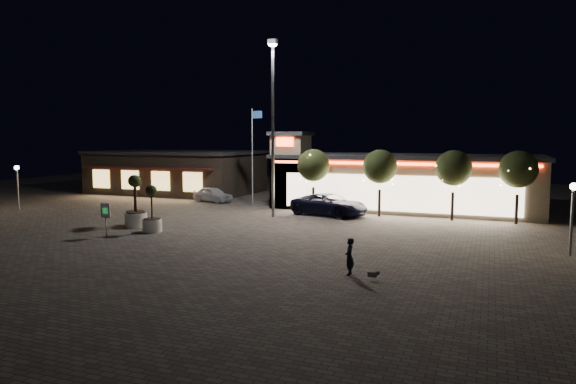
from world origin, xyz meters
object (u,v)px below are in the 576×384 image
at_px(white_sedan, 213,194).
at_px(planter_left, 135,210).
at_px(planter_mid, 152,217).
at_px(pickup_truck, 329,205).
at_px(valet_sign, 106,213).
at_px(pedestrian, 349,257).

relative_size(white_sedan, planter_left, 1.20).
bearing_deg(white_sedan, planter_left, -156.76).
xyz_separation_m(planter_left, planter_mid, (2.41, -1.50, -0.14)).
bearing_deg(pickup_truck, planter_left, 145.56).
height_order(planter_left, valet_sign, planter_left).
xyz_separation_m(pedestrian, planter_left, (-15.89, 6.67, 0.25)).
relative_size(pickup_truck, white_sedan, 1.45).
distance_m(planter_left, valet_sign, 3.86).
bearing_deg(white_sedan, valet_sign, -155.22).
distance_m(white_sedan, planter_left, 12.74).
xyz_separation_m(pickup_truck, planter_mid, (-7.91, -10.23, 0.08)).
distance_m(pickup_truck, planter_left, 13.52).
bearing_deg(white_sedan, pedestrian, -121.70).
distance_m(planter_mid, valet_sign, 2.73).
height_order(white_sedan, planter_mid, planter_mid).
height_order(planter_left, planter_mid, planter_left).
distance_m(white_sedan, valet_sign, 16.57).
bearing_deg(valet_sign, pedestrian, -11.10).
distance_m(pedestrian, valet_sign, 15.27).
xyz_separation_m(pickup_truck, pedestrian, (5.56, -15.40, -0.03)).
bearing_deg(planter_mid, valet_sign, -123.97).
bearing_deg(pedestrian, valet_sign, -107.12).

